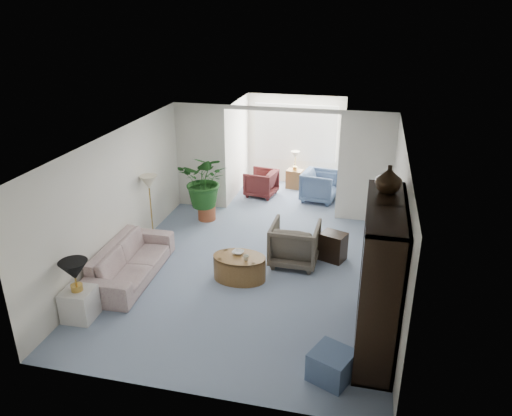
% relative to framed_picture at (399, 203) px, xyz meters
% --- Properties ---
extents(floor, '(6.00, 6.00, 0.00)m').
position_rel_framed_picture_xyz_m(floor, '(-2.46, 0.10, -1.70)').
color(floor, '#8290AC').
rests_on(floor, ground).
extents(sunroom_floor, '(2.60, 2.60, 0.00)m').
position_rel_framed_picture_xyz_m(sunroom_floor, '(-2.46, 4.20, -1.70)').
color(sunroom_floor, '#8290AC').
rests_on(sunroom_floor, ground).
extents(back_pier_left, '(1.20, 0.12, 2.50)m').
position_rel_framed_picture_xyz_m(back_pier_left, '(-4.36, 3.10, -0.45)').
color(back_pier_left, white).
rests_on(back_pier_left, ground).
extents(back_pier_right, '(1.20, 0.12, 2.50)m').
position_rel_framed_picture_xyz_m(back_pier_right, '(-0.56, 3.10, -0.45)').
color(back_pier_right, white).
rests_on(back_pier_right, ground).
extents(back_header, '(2.60, 0.12, 0.10)m').
position_rel_framed_picture_xyz_m(back_header, '(-2.46, 3.10, 0.75)').
color(back_header, white).
rests_on(back_header, back_pier_left).
extents(window_pane, '(2.20, 0.02, 1.50)m').
position_rel_framed_picture_xyz_m(window_pane, '(-2.46, 5.28, -0.30)').
color(window_pane, white).
extents(window_blinds, '(2.20, 0.02, 1.50)m').
position_rel_framed_picture_xyz_m(window_blinds, '(-2.46, 5.25, -0.30)').
color(window_blinds, white).
extents(framed_picture, '(0.04, 0.50, 0.40)m').
position_rel_framed_picture_xyz_m(framed_picture, '(0.00, 0.00, 0.00)').
color(framed_picture, '#BBAF95').
extents(sofa, '(0.94, 2.23, 0.64)m').
position_rel_framed_picture_xyz_m(sofa, '(-4.51, -0.40, -1.38)').
color(sofa, beige).
rests_on(sofa, ground).
extents(end_table, '(0.48, 0.48, 0.51)m').
position_rel_framed_picture_xyz_m(end_table, '(-4.71, -1.75, -1.45)').
color(end_table, silver).
rests_on(end_table, ground).
extents(table_lamp, '(0.44, 0.44, 0.30)m').
position_rel_framed_picture_xyz_m(table_lamp, '(-4.71, -1.75, -0.84)').
color(table_lamp, black).
rests_on(table_lamp, end_table).
extents(floor_lamp, '(0.36, 0.36, 0.28)m').
position_rel_framed_picture_xyz_m(floor_lamp, '(-4.80, 1.16, -0.45)').
color(floor_lamp, '#F1E5C0').
rests_on(floor_lamp, ground).
extents(coffee_table, '(1.10, 1.10, 0.45)m').
position_rel_framed_picture_xyz_m(coffee_table, '(-2.59, -0.02, -1.47)').
color(coffee_table, brown).
rests_on(coffee_table, ground).
extents(coffee_bowl, '(0.23, 0.23, 0.05)m').
position_rel_framed_picture_xyz_m(coffee_bowl, '(-2.64, 0.08, -1.23)').
color(coffee_bowl, silver).
rests_on(coffee_bowl, coffee_table).
extents(coffee_cup, '(0.11, 0.11, 0.09)m').
position_rel_framed_picture_xyz_m(coffee_cup, '(-2.44, -0.12, -1.20)').
color(coffee_cup, beige).
rests_on(coffee_cup, coffee_table).
extents(wingback_chair, '(0.89, 0.92, 0.82)m').
position_rel_framed_picture_xyz_m(wingback_chair, '(-1.73, 0.79, -1.29)').
color(wingback_chair, '#5E574A').
rests_on(wingback_chair, ground).
extents(side_table_dark, '(0.56, 0.51, 0.55)m').
position_rel_framed_picture_xyz_m(side_table_dark, '(-1.03, 1.09, -1.42)').
color(side_table_dark, black).
rests_on(side_table_dark, ground).
extents(entertainment_cabinet, '(0.52, 1.95, 2.17)m').
position_rel_framed_picture_xyz_m(entertainment_cabinet, '(-0.23, -1.31, -0.61)').
color(entertainment_cabinet, black).
rests_on(entertainment_cabinet, ground).
extents(cabinet_urn, '(0.37, 0.37, 0.38)m').
position_rel_framed_picture_xyz_m(cabinet_urn, '(-0.23, -0.81, 0.66)').
color(cabinet_urn, black).
rests_on(cabinet_urn, entertainment_cabinet).
extents(ottoman, '(0.67, 0.67, 0.41)m').
position_rel_framed_picture_xyz_m(ottoman, '(-0.76, -2.19, -1.50)').
color(ottoman, slate).
rests_on(ottoman, ground).
extents(plant_pot, '(0.40, 0.40, 0.32)m').
position_rel_framed_picture_xyz_m(plant_pot, '(-4.00, 2.35, -1.54)').
color(plant_pot, '#97492B').
rests_on(plant_pot, ground).
extents(house_plant, '(1.13, 0.98, 1.25)m').
position_rel_framed_picture_xyz_m(house_plant, '(-4.00, 2.35, -0.75)').
color(house_plant, '#1D4F1B').
rests_on(house_plant, plant_pot).
extents(sunroom_chair_blue, '(0.96, 0.94, 0.76)m').
position_rel_framed_picture_xyz_m(sunroom_chair_blue, '(-1.63, 4.12, -1.32)').
color(sunroom_chair_blue, slate).
rests_on(sunroom_chair_blue, ground).
extents(sunroom_chair_maroon, '(0.85, 0.83, 0.67)m').
position_rel_framed_picture_xyz_m(sunroom_chair_maroon, '(-3.13, 4.12, -1.36)').
color(sunroom_chair_maroon, '#551D21').
rests_on(sunroom_chair_maroon, ground).
extents(sunroom_table, '(0.46, 0.38, 0.50)m').
position_rel_framed_picture_xyz_m(sunroom_table, '(-2.38, 4.87, -1.45)').
color(sunroom_table, brown).
rests_on(sunroom_table, ground).
extents(shelf_clutter, '(0.30, 1.04, 1.06)m').
position_rel_framed_picture_xyz_m(shelf_clutter, '(-0.28, -1.39, -0.61)').
color(shelf_clutter, '#33302E').
rests_on(shelf_clutter, entertainment_cabinet).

